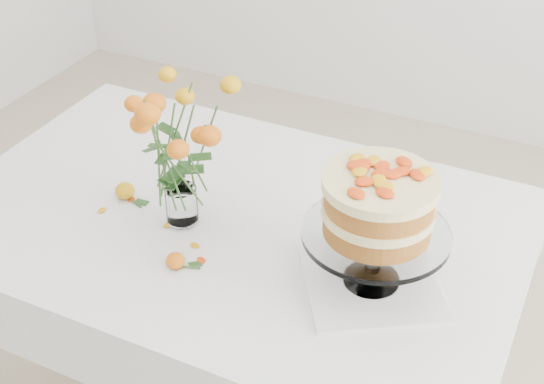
{
  "coord_description": "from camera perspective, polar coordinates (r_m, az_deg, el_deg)",
  "views": [
    {
      "loc": [
        0.74,
        -1.3,
        1.88
      ],
      "look_at": [
        0.15,
        -0.08,
        0.92
      ],
      "focal_mm": 50.0,
      "sensor_mm": 36.0,
      "label": 1
    }
  ],
  "objects": [
    {
      "name": "loose_rose_near",
      "position": [
        1.96,
        -11.0,
        0.08
      ],
      "size": [
        0.09,
        0.05,
        0.04
      ],
      "rotation": [
        0.0,
        0.0,
        -0.35
      ],
      "color": "yellow",
      "rests_on": "table"
    },
    {
      "name": "rose_vase",
      "position": [
        1.74,
        -7.22,
        3.82
      ],
      "size": [
        0.34,
        0.34,
        0.39
      ],
      "rotation": [
        0.0,
        0.0,
        0.43
      ],
      "color": "white",
      "rests_on": "table"
    },
    {
      "name": "stray_petal_f",
      "position": [
        1.72,
        4.5,
        -5.83
      ],
      "size": [
        0.03,
        0.02,
        0.0
      ],
      "primitive_type": "ellipsoid",
      "color": "#E6A00E",
      "rests_on": "table"
    },
    {
      "name": "stray_petal_c",
      "position": [
        1.74,
        -5.35,
        -5.14
      ],
      "size": [
        0.03,
        0.02,
        0.0
      ],
      "primitive_type": "ellipsoid",
      "color": "#E6A00E",
      "rests_on": "table"
    },
    {
      "name": "stray_petal_b",
      "position": [
        1.78,
        -5.81,
        -4.03
      ],
      "size": [
        0.03,
        0.02,
        0.0
      ],
      "primitive_type": "ellipsoid",
      "color": "#E6A00E",
      "rests_on": "table"
    },
    {
      "name": "cake_stand",
      "position": [
        1.57,
        7.99,
        -1.4
      ],
      "size": [
        0.32,
        0.32,
        0.28
      ],
      "rotation": [
        0.0,
        0.0,
        0.42
      ],
      "color": "white",
      "rests_on": "napkin"
    },
    {
      "name": "table",
      "position": [
        1.92,
        -3.03,
        -3.78
      ],
      "size": [
        1.43,
        0.93,
        0.76
      ],
      "color": "tan",
      "rests_on": "ground"
    },
    {
      "name": "stray_petal_d",
      "position": [
        1.96,
        -10.53,
        -0.57
      ],
      "size": [
        0.03,
        0.02,
        0.0
      ],
      "primitive_type": "ellipsoid",
      "color": "#E6A00E",
      "rests_on": "table"
    },
    {
      "name": "napkin",
      "position": [
        1.69,
        7.46,
        -6.72
      ],
      "size": [
        0.4,
        0.4,
        0.01
      ],
      "primitive_type": "cube",
      "rotation": [
        0.0,
        0.0,
        0.56
      ],
      "color": "white",
      "rests_on": "table"
    },
    {
      "name": "loose_rose_far",
      "position": [
        1.72,
        -7.27,
        -5.15
      ],
      "size": [
        0.08,
        0.04,
        0.04
      ],
      "rotation": [
        0.0,
        0.0,
        0.29
      ],
      "color": "#DB4D0A",
      "rests_on": "table"
    },
    {
      "name": "stray_petal_a",
      "position": [
        1.86,
        -7.85,
        -2.47
      ],
      "size": [
        0.03,
        0.02,
        0.0
      ],
      "primitive_type": "ellipsoid",
      "color": "#E6A00E",
      "rests_on": "table"
    },
    {
      "name": "stray_petal_e",
      "position": [
        1.93,
        -12.67,
        -1.35
      ],
      "size": [
        0.03,
        0.02,
        0.0
      ],
      "primitive_type": "ellipsoid",
      "color": "#E6A00E",
      "rests_on": "table"
    }
  ]
}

